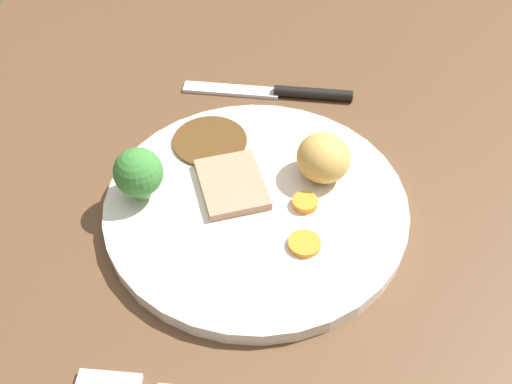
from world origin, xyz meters
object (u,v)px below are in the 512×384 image
object	(u,v)px
meat_slice_main	(232,184)
carrot_coin_back	(305,203)
carrot_coin_front	(304,244)
knife	(283,92)
broccoli_floret	(138,173)
dinner_plate	(256,205)
roast_potato_left	(323,158)

from	to	relation	value
meat_slice_main	carrot_coin_back	world-z (taller)	meat_slice_main
carrot_coin_back	carrot_coin_front	bearing A→B (deg)	-174.47
meat_slice_main	carrot_coin_back	size ratio (longest dim) A/B	3.20
carrot_coin_front	knife	world-z (taller)	carrot_coin_front
carrot_coin_back	broccoli_floret	xyz separation A→B (cm)	(-1.11, 14.26, 2.41)
dinner_plate	roast_potato_left	bearing A→B (deg)	-53.04
roast_potato_left	carrot_coin_front	xyz separation A→B (cm)	(-8.43, 0.69, -1.85)
dinner_plate	broccoli_floret	bearing A→B (deg)	96.05
broccoli_floret	knife	bearing A→B (deg)	-29.28
roast_potato_left	knife	xyz separation A→B (cm)	(12.91, 5.27, -3.04)
meat_slice_main	roast_potato_left	size ratio (longest dim) A/B	1.41
carrot_coin_front	broccoli_floret	world-z (taller)	broccoli_floret
knife	carrot_coin_front	bearing A→B (deg)	99.83
dinner_plate	broccoli_floret	world-z (taller)	broccoli_floret
roast_potato_left	carrot_coin_back	xyz separation A→B (cm)	(-4.02, 1.12, -1.76)
meat_slice_main	carrot_coin_back	bearing A→B (deg)	-99.52
meat_slice_main	knife	distance (cm)	16.06
roast_potato_left	carrot_coin_back	size ratio (longest dim) A/B	2.26
meat_slice_main	carrot_coin_back	xyz separation A→B (cm)	(-1.12, -6.66, -0.07)
dinner_plate	carrot_coin_back	size ratio (longest dim) A/B	12.00
carrot_coin_back	knife	size ratio (longest dim) A/B	0.12
dinner_plate	knife	bearing A→B (deg)	-0.48
meat_slice_main	roast_potato_left	world-z (taller)	roast_potato_left
dinner_plate	carrot_coin_back	bearing A→B (deg)	-89.30
carrot_coin_back	meat_slice_main	bearing A→B (deg)	80.48
roast_potato_left	broccoli_floret	size ratio (longest dim) A/B	1.01
roast_potato_left	knife	world-z (taller)	roast_potato_left
meat_slice_main	carrot_coin_front	distance (cm)	8.99
carrot_coin_front	carrot_coin_back	distance (cm)	4.43
meat_slice_main	knife	bearing A→B (deg)	-9.04
knife	meat_slice_main	bearing A→B (deg)	78.69
broccoli_floret	knife	distance (cm)	21.01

